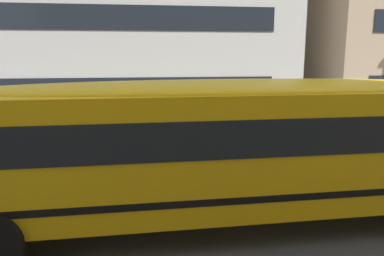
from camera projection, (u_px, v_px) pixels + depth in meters
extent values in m
plane|color=#424244|center=(292.00, 195.00, 9.46)|extent=(400.00, 400.00, 0.00)
cube|color=gray|center=(225.00, 134.00, 16.77)|extent=(120.00, 3.00, 0.01)
cube|color=silver|center=(292.00, 195.00, 9.46)|extent=(110.00, 0.16, 0.01)
cube|color=yellow|center=(235.00, 145.00, 7.69)|extent=(11.53, 2.85, 2.30)
cube|color=black|center=(236.00, 125.00, 7.61)|extent=(10.84, 2.87, 0.67)
cube|color=black|center=(235.00, 176.00, 7.82)|extent=(11.55, 2.88, 0.13)
ellipsoid|color=yellow|center=(237.00, 89.00, 7.47)|extent=(11.07, 2.63, 0.38)
cylinder|color=red|center=(62.00, 141.00, 8.59)|extent=(0.47, 0.47, 0.03)
cylinder|color=black|center=(32.00, 188.00, 8.49)|extent=(1.05, 0.31, 1.04)
cylinder|color=black|center=(381.00, 170.00, 9.86)|extent=(1.05, 0.31, 1.04)
cube|color=black|center=(93.00, 90.00, 17.05)|extent=(16.94, 0.04, 1.10)
cube|color=black|center=(89.00, 17.00, 16.43)|extent=(16.94, 0.04, 1.10)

